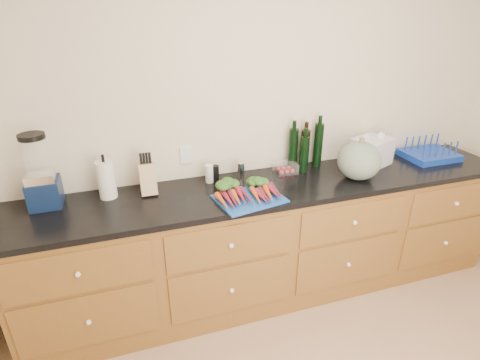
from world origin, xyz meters
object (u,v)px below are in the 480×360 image
object	(u,v)px
knife_block	(148,179)
dish_rack	(429,153)
tomato_box	(285,168)
paper_towel	(106,180)
cutting_board	(249,199)
blender_appliance	(41,176)
carrots	(247,192)
squash	(359,161)

from	to	relation	value
knife_block	dish_rack	bearing A→B (deg)	-1.51
knife_block	tomato_box	distance (m)	1.02
paper_towel	cutting_board	bearing A→B (deg)	-20.13
tomato_box	knife_block	bearing A→B (deg)	-178.31
cutting_board	tomato_box	bearing A→B (deg)	39.21
blender_appliance	cutting_board	bearing A→B (deg)	-14.32
blender_appliance	knife_block	distance (m)	0.64
carrots	dish_rack	world-z (taller)	dish_rack
squash	blender_appliance	distance (m)	2.12
squash	knife_block	world-z (taller)	squash
carrots	tomato_box	size ratio (longest dim) A/B	2.56
squash	cutting_board	bearing A→B (deg)	-175.25
cutting_board	carrots	distance (m)	0.05
squash	tomato_box	size ratio (longest dim) A/B	1.88
dish_rack	carrots	bearing A→B (deg)	-173.17
blender_appliance	knife_block	world-z (taller)	blender_appliance
tomato_box	dish_rack	xyz separation A→B (m)	(1.26, -0.09, 0.00)
carrots	dish_rack	size ratio (longest dim) A/B	1.03
carrots	squash	size ratio (longest dim) A/B	1.36
paper_towel	knife_block	bearing A→B (deg)	-4.40
carrots	knife_block	bearing A→B (deg)	157.06
squash	carrots	bearing A→B (deg)	-177.93
blender_appliance	paper_towel	world-z (taller)	blender_appliance
squash	tomato_box	xyz separation A→B (m)	(-0.46, 0.26, -0.10)
carrots	blender_appliance	distance (m)	1.29
cutting_board	dish_rack	distance (m)	1.68
cutting_board	blender_appliance	bearing A→B (deg)	165.68
tomato_box	carrots	bearing A→B (deg)	-144.40
cutting_board	knife_block	bearing A→B (deg)	153.93
tomato_box	dish_rack	distance (m)	1.27
cutting_board	squash	distance (m)	0.87
knife_block	carrots	bearing A→B (deg)	-22.94
cutting_board	dish_rack	world-z (taller)	dish_rack
knife_block	cutting_board	bearing A→B (deg)	-26.07
paper_towel	knife_block	world-z (taller)	paper_towel
carrots	squash	world-z (taller)	squash
paper_towel	dish_rack	bearing A→B (deg)	-1.80
cutting_board	knife_block	world-z (taller)	knife_block
cutting_board	paper_towel	world-z (taller)	paper_towel
tomato_box	blender_appliance	bearing A→B (deg)	-179.56
carrots	paper_towel	distance (m)	0.92
paper_towel	tomato_box	bearing A→B (deg)	0.45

